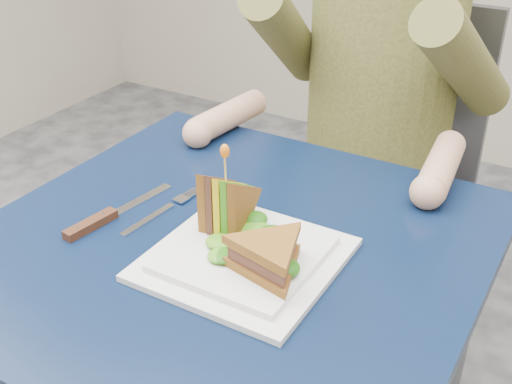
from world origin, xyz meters
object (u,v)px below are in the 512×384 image
Objects in this scene: diner at (384,26)px; plate at (244,257)px; knife at (101,219)px; chair at (386,162)px; fork at (160,212)px; sandwich_flat at (269,256)px; table at (228,281)px; sandwich_upright at (226,206)px.

plate is (0.05, -0.67, -0.18)m from diner.
diner is 3.36× the size of knife.
chair reaches higher than fork.
diner is at bearing 73.82° from knife.
diner is 4.68× the size of sandwich_flat.
fork is at bearing 166.46° from plate.
chair is (0.00, 0.74, -0.11)m from table.
diner is at bearing 89.51° from sandwich_upright.
plate is at bearing -37.24° from sandwich_upright.
sandwich_flat is at bearing -29.62° from table.
plate reaches higher than knife.
sandwich_upright is at bearing 148.49° from sandwich_flat.
sandwich_upright is (-0.01, 0.01, 0.13)m from table.
diner is at bearing 98.96° from sandwich_flat.
sandwich_flat is (0.06, -0.03, 0.04)m from plate.
fork is at bearing 176.29° from table.
sandwich_flat is at bearing -31.51° from sandwich_upright.
fork is 0.81× the size of knife.
table is 2.88× the size of plate.
sandwich_flat is (0.11, -0.80, 0.23)m from chair.
chair is at bearing 75.99° from knife.
knife is at bearing -132.39° from fork.
fork is at bearing -102.37° from diner.
sandwich_upright is 0.14m from fork.
sandwich_upright is (-0.11, 0.07, 0.01)m from sandwich_flat.
plate is 1.63× the size of sandwich_flat.
diner reaches higher than table.
plate is at bearing -86.04° from chair.
sandwich_upright is 0.68× the size of knife.
sandwich_flat reaches higher than table.
plate is (0.05, -0.78, 0.20)m from chair.
knife reaches higher than table.
chair is 5.18× the size of fork.
fork is at bearing 47.61° from knife.
chair reaches higher than sandwich_flat.
table is 4.71× the size of sandwich_flat.
diner reaches higher than sandwich_upright.
knife is (-0.31, 0.00, -0.04)m from sandwich_flat.
knife is at bearing -174.41° from plate.
sandwich_upright reaches higher than plate.
chair is at bearing 89.58° from sandwich_upright.
diner is 0.63m from sandwich_upright.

